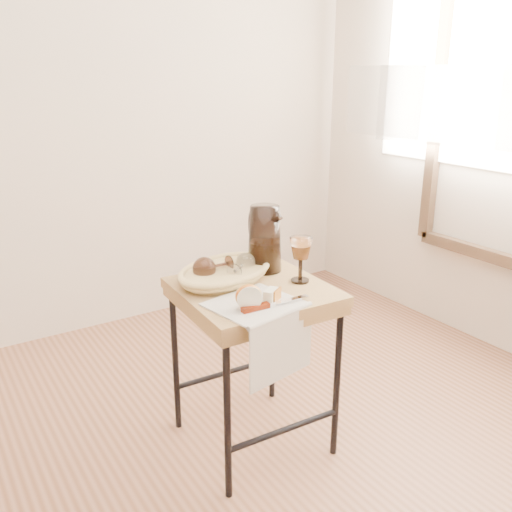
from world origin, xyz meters
TOP-DOWN VIEW (x-y plane):
  - wall_back at (0.00, 1.80)m, footprint 3.60×0.00m
  - side_table at (0.33, 0.47)m, footprint 0.53×0.53m
  - tea_towel at (0.25, 0.33)m, footprint 0.31×0.29m
  - bread_basket at (0.28, 0.58)m, footprint 0.42×0.36m
  - goblet_lying_a at (0.25, 0.59)m, footprint 0.14×0.09m
  - goblet_lying_b at (0.34, 0.56)m, footprint 0.14×0.13m
  - pitcher at (0.46, 0.59)m, footprint 0.26×0.30m
  - wine_goblet at (0.50, 0.42)m, footprint 0.11×0.11m
  - apple_half at (0.22, 0.31)m, footprint 0.10×0.08m
  - apple_wedge at (0.31, 0.32)m, footprint 0.07×0.06m
  - table_knife at (0.29, 0.28)m, footprint 0.24×0.03m

SIDE VIEW (x-z plane):
  - side_table at x=0.33m, z-range 0.00..0.64m
  - tea_towel at x=0.25m, z-range 0.64..0.64m
  - table_knife at x=0.29m, z-range 0.64..0.66m
  - bread_basket at x=0.28m, z-range 0.64..0.68m
  - apple_wedge at x=0.31m, z-range 0.64..0.68m
  - apple_half at x=0.22m, z-range 0.64..0.72m
  - goblet_lying_b at x=0.34m, z-range 0.65..0.72m
  - goblet_lying_a at x=0.25m, z-range 0.65..0.73m
  - wine_goblet at x=0.50m, z-range 0.64..0.81m
  - pitcher at x=0.46m, z-range 0.62..0.91m
  - wall_back at x=0.00m, z-range 0.00..2.70m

